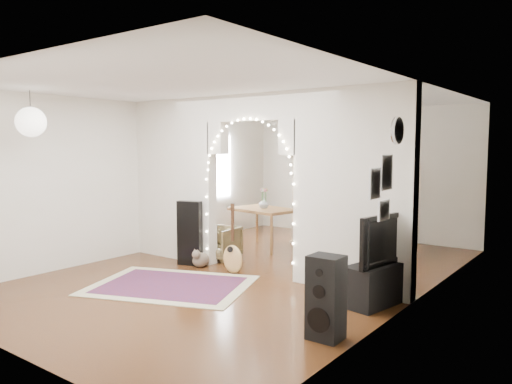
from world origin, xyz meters
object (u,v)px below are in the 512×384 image
Objects in this scene: acoustic_guitar at (233,248)px; media_console at (379,283)px; bookcase at (335,201)px; dining_chair_left at (219,243)px; dining_chair_right at (373,236)px; dining_table at (264,212)px; floor_speaker at (326,298)px.

media_console is at bearing -17.70° from acoustic_guitar.
bookcase reaches higher than acoustic_guitar.
acoustic_guitar is 1.46× the size of dining_chair_left.
dining_table is at bearing -144.84° from dining_chair_right.
acoustic_guitar reaches higher than dining_table.
dining_chair_left is at bearing 146.56° from floor_speaker.
floor_speaker is 3.78m from dining_chair_left.
acoustic_guitar reaches higher than dining_chair_right.
bookcase is 2.79× the size of dining_chair_left.
bookcase is at bearing 61.32° from dining_chair_left.
dining_chair_right is at bearing -22.54° from bookcase.
dining_table is 2.05m from dining_chair_right.
dining_chair_left is at bearing -124.88° from bookcase.
bookcase is 1.06m from dining_chair_right.
floor_speaker is 4.52m from dining_table.
dining_chair_left is (-3.19, 2.04, -0.14)m from floor_speaker.
dining_table is at bearing 159.80° from media_console.
dining_chair_left is (-0.80, 0.60, -0.11)m from acoustic_guitar.
dining_table is at bearing -141.96° from bookcase.
dining_table is (-0.73, 1.82, 0.29)m from acoustic_guitar.
dining_table is 1.28m from dining_chair_left.
dining_table is (-3.12, 3.26, 0.26)m from floor_speaker.
media_console is (2.35, -0.03, -0.14)m from acoustic_guitar.
dining_chair_right is at bearing 106.76° from floor_speaker.
media_console is (-0.03, 1.41, -0.17)m from floor_speaker.
acoustic_guitar is 0.91× the size of media_console.
dining_chair_left is at bearing -83.63° from dining_table.
dining_chair_right reaches higher than media_console.
dining_chair_left is (-3.15, 0.63, 0.03)m from media_console.
acoustic_guitar is 2.35m from media_console.
media_console is 0.58× the size of bookcase.
bookcase is 2.57m from dining_chair_left.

